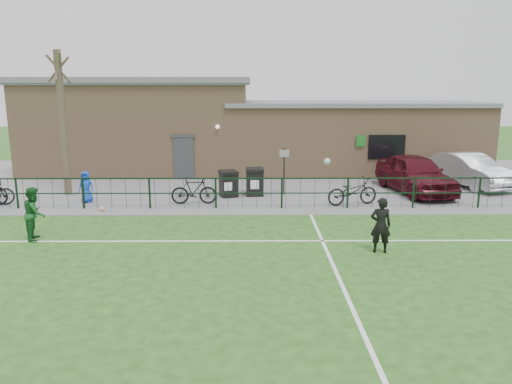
{
  "coord_description": "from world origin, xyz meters",
  "views": [
    {
      "loc": [
        -0.11,
        -10.4,
        4.67
      ],
      "look_at": [
        0.0,
        5.0,
        1.3
      ],
      "focal_mm": 35.0,
      "sensor_mm": 36.0,
      "label": 1
    }
  ],
  "objects_px": {
    "bicycle_e": "(352,191)",
    "outfield_player": "(35,213)",
    "ball_ground": "(102,209)",
    "wheelie_bin_right": "(229,185)",
    "bicycle_d": "(194,191)",
    "bare_tree": "(63,124)",
    "car_silver": "(469,170)",
    "car_maroon": "(415,174)",
    "sign_post": "(284,171)",
    "spectator_child": "(86,187)",
    "wheelie_bin_left": "(255,183)"
  },
  "relations": [
    {
      "from": "bicycle_e",
      "to": "outfield_player",
      "type": "relative_size",
      "value": 1.26
    },
    {
      "from": "bicycle_e",
      "to": "ball_ground",
      "type": "xyz_separation_m",
      "value": [
        -9.48,
        -0.92,
        -0.45
      ]
    },
    {
      "from": "wheelie_bin_right",
      "to": "ball_ground",
      "type": "relative_size",
      "value": 4.87
    },
    {
      "from": "bicycle_d",
      "to": "ball_ground",
      "type": "relative_size",
      "value": 8.7
    },
    {
      "from": "bare_tree",
      "to": "bicycle_d",
      "type": "xyz_separation_m",
      "value": [
        5.59,
        -1.83,
        -2.44
      ]
    },
    {
      "from": "ball_ground",
      "to": "bare_tree",
      "type": "bearing_deg",
      "value": 128.09
    },
    {
      "from": "car_silver",
      "to": "ball_ground",
      "type": "xyz_separation_m",
      "value": [
        -15.56,
        -4.52,
        -0.67
      ]
    },
    {
      "from": "car_maroon",
      "to": "car_silver",
      "type": "bearing_deg",
      "value": 15.27
    },
    {
      "from": "car_maroon",
      "to": "car_silver",
      "type": "height_order",
      "value": "car_maroon"
    },
    {
      "from": "bare_tree",
      "to": "car_maroon",
      "type": "bearing_deg",
      "value": 0.96
    },
    {
      "from": "sign_post",
      "to": "car_silver",
      "type": "relative_size",
      "value": 0.44
    },
    {
      "from": "bare_tree",
      "to": "spectator_child",
      "type": "bearing_deg",
      "value": -49.57
    },
    {
      "from": "car_silver",
      "to": "bicycle_d",
      "type": "relative_size",
      "value": 2.56
    },
    {
      "from": "bicycle_e",
      "to": "bicycle_d",
      "type": "bearing_deg",
      "value": 74.01
    },
    {
      "from": "wheelie_bin_right",
      "to": "spectator_child",
      "type": "distance_m",
      "value": 5.69
    },
    {
      "from": "car_silver",
      "to": "spectator_child",
      "type": "distance_m",
      "value": 16.84
    },
    {
      "from": "wheelie_bin_left",
      "to": "spectator_child",
      "type": "distance_m",
      "value": 6.82
    },
    {
      "from": "car_silver",
      "to": "bare_tree",
      "type": "bearing_deg",
      "value": 167.26
    },
    {
      "from": "bare_tree",
      "to": "spectator_child",
      "type": "distance_m",
      "value": 3.08
    },
    {
      "from": "wheelie_bin_right",
      "to": "outfield_player",
      "type": "relative_size",
      "value": 0.62
    },
    {
      "from": "wheelie_bin_right",
      "to": "outfield_player",
      "type": "bearing_deg",
      "value": -151.66
    },
    {
      "from": "ball_ground",
      "to": "spectator_child",
      "type": "bearing_deg",
      "value": 125.37
    },
    {
      "from": "outfield_player",
      "to": "car_maroon",
      "type": "bearing_deg",
      "value": -77.96
    },
    {
      "from": "bicycle_e",
      "to": "ball_ground",
      "type": "height_order",
      "value": "bicycle_e"
    },
    {
      "from": "ball_ground",
      "to": "bicycle_d",
      "type": "bearing_deg",
      "value": 18.26
    },
    {
      "from": "wheelie_bin_right",
      "to": "ball_ground",
      "type": "height_order",
      "value": "wheelie_bin_right"
    },
    {
      "from": "wheelie_bin_right",
      "to": "bare_tree",
      "type": "bearing_deg",
      "value": 158.63
    },
    {
      "from": "bare_tree",
      "to": "bicycle_d",
      "type": "distance_m",
      "value": 6.37
    },
    {
      "from": "car_maroon",
      "to": "bicycle_d",
      "type": "bearing_deg",
      "value": -177.01
    },
    {
      "from": "wheelie_bin_left",
      "to": "ball_ground",
      "type": "distance_m",
      "value": 6.32
    },
    {
      "from": "wheelie_bin_left",
      "to": "spectator_child",
      "type": "relative_size",
      "value": 0.84
    },
    {
      "from": "bicycle_d",
      "to": "spectator_child",
      "type": "distance_m",
      "value": 4.32
    },
    {
      "from": "wheelie_bin_right",
      "to": "car_silver",
      "type": "bearing_deg",
      "value": -6.8
    },
    {
      "from": "wheelie_bin_left",
      "to": "bare_tree",
      "type": "bearing_deg",
      "value": 175.69
    },
    {
      "from": "sign_post",
      "to": "ball_ground",
      "type": "bearing_deg",
      "value": -157.75
    },
    {
      "from": "car_maroon",
      "to": "outfield_player",
      "type": "relative_size",
      "value": 2.99
    },
    {
      "from": "spectator_child",
      "to": "wheelie_bin_left",
      "type": "bearing_deg",
      "value": 14.98
    },
    {
      "from": "sign_post",
      "to": "spectator_child",
      "type": "xyz_separation_m",
      "value": [
        -7.94,
        -1.44,
        -0.37
      ]
    },
    {
      "from": "sign_post",
      "to": "bicycle_d",
      "type": "bearing_deg",
      "value": -154.31
    },
    {
      "from": "wheelie_bin_left",
      "to": "sign_post",
      "type": "xyz_separation_m",
      "value": [
        1.25,
        0.15,
        0.47
      ]
    },
    {
      "from": "bicycle_d",
      "to": "outfield_player",
      "type": "distance_m",
      "value": 6.18
    },
    {
      "from": "wheelie_bin_left",
      "to": "bicycle_d",
      "type": "distance_m",
      "value": 2.87
    },
    {
      "from": "outfield_player",
      "to": "bicycle_d",
      "type": "bearing_deg",
      "value": -57.75
    },
    {
      "from": "spectator_child",
      "to": "outfield_player",
      "type": "distance_m",
      "value": 4.73
    },
    {
      "from": "bicycle_d",
      "to": "outfield_player",
      "type": "bearing_deg",
      "value": 132.92
    },
    {
      "from": "bicycle_e",
      "to": "spectator_child",
      "type": "height_order",
      "value": "spectator_child"
    },
    {
      "from": "car_maroon",
      "to": "ball_ground",
      "type": "relative_size",
      "value": 23.63
    },
    {
      "from": "car_maroon",
      "to": "bicycle_d",
      "type": "xyz_separation_m",
      "value": [
        -9.33,
        -2.08,
        -0.29
      ]
    },
    {
      "from": "bare_tree",
      "to": "spectator_child",
      "type": "height_order",
      "value": "bare_tree"
    },
    {
      "from": "wheelie_bin_right",
      "to": "car_silver",
      "type": "relative_size",
      "value": 0.22
    }
  ]
}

